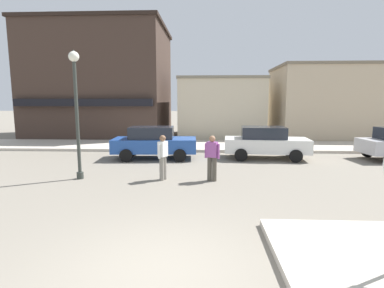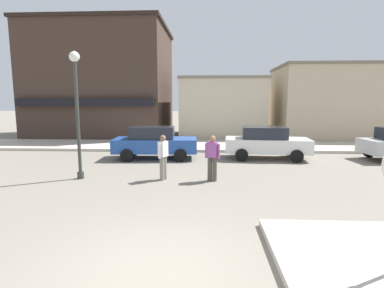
{
  "view_description": "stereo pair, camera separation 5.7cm",
  "coord_description": "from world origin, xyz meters",
  "px_view_note": "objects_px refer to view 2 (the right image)",
  "views": [
    {
      "loc": [
        0.75,
        -4.5,
        2.79
      ],
      "look_at": [
        0.33,
        4.5,
        1.5
      ],
      "focal_mm": 28.0,
      "sensor_mm": 36.0,
      "label": 1
    },
    {
      "loc": [
        0.81,
        -4.49,
        2.79
      ],
      "look_at": [
        0.33,
        4.5,
        1.5
      ],
      "focal_mm": 28.0,
      "sensor_mm": 36.0,
      "label": 2
    }
  ],
  "objects_px": {
    "lamp_post": "(76,96)",
    "pedestrian_crossing_far": "(163,156)",
    "parked_car_nearest": "(155,142)",
    "pedestrian_crossing_near": "(212,157)",
    "parked_car_second": "(266,142)"
  },
  "relations": [
    {
      "from": "lamp_post",
      "to": "pedestrian_crossing_far",
      "type": "height_order",
      "value": "lamp_post"
    },
    {
      "from": "lamp_post",
      "to": "pedestrian_crossing_far",
      "type": "relative_size",
      "value": 2.82
    },
    {
      "from": "parked_car_nearest",
      "to": "pedestrian_crossing_near",
      "type": "distance_m",
      "value": 4.87
    },
    {
      "from": "lamp_post",
      "to": "pedestrian_crossing_far",
      "type": "distance_m",
      "value": 3.68
    },
    {
      "from": "pedestrian_crossing_near",
      "to": "pedestrian_crossing_far",
      "type": "height_order",
      "value": "same"
    },
    {
      "from": "pedestrian_crossing_near",
      "to": "pedestrian_crossing_far",
      "type": "distance_m",
      "value": 1.74
    },
    {
      "from": "lamp_post",
      "to": "pedestrian_crossing_far",
      "type": "bearing_deg",
      "value": -0.17
    },
    {
      "from": "pedestrian_crossing_near",
      "to": "pedestrian_crossing_far",
      "type": "relative_size",
      "value": 1.0
    },
    {
      "from": "lamp_post",
      "to": "parked_car_second",
      "type": "xyz_separation_m",
      "value": [
        7.46,
        4.22,
        -2.15
      ]
    },
    {
      "from": "pedestrian_crossing_near",
      "to": "parked_car_second",
      "type": "bearing_deg",
      "value": 57.93
    },
    {
      "from": "lamp_post",
      "to": "parked_car_second",
      "type": "distance_m",
      "value": 8.84
    },
    {
      "from": "parked_car_second",
      "to": "pedestrian_crossing_far",
      "type": "distance_m",
      "value": 6.12
    },
    {
      "from": "parked_car_second",
      "to": "pedestrian_crossing_near",
      "type": "height_order",
      "value": "pedestrian_crossing_near"
    },
    {
      "from": "parked_car_second",
      "to": "pedestrian_crossing_near",
      "type": "xyz_separation_m",
      "value": [
        -2.68,
        -4.28,
        0.06
      ]
    },
    {
      "from": "parked_car_nearest",
      "to": "pedestrian_crossing_near",
      "type": "height_order",
      "value": "pedestrian_crossing_near"
    }
  ]
}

